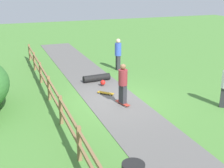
{
  "coord_description": "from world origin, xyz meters",
  "views": [
    {
      "loc": [
        -4.41,
        -11.2,
        4.91
      ],
      "look_at": [
        -0.27,
        -0.44,
        1.0
      ],
      "focal_mm": 47.37,
      "sensor_mm": 36.0,
      "label": 1
    }
  ],
  "objects_px": {
    "skateboard_loose": "(106,93)",
    "bystander_blue": "(118,53)",
    "skater_fallen": "(97,78)",
    "skater_riding": "(123,82)"
  },
  "relations": [
    {
      "from": "skater_riding",
      "to": "bystander_blue",
      "type": "height_order",
      "value": "bystander_blue"
    },
    {
      "from": "skateboard_loose",
      "to": "bystander_blue",
      "type": "height_order",
      "value": "bystander_blue"
    },
    {
      "from": "skater_riding",
      "to": "skateboard_loose",
      "type": "distance_m",
      "value": 1.72
    },
    {
      "from": "skater_fallen",
      "to": "bystander_blue",
      "type": "height_order",
      "value": "bystander_blue"
    },
    {
      "from": "skater_riding",
      "to": "skater_fallen",
      "type": "bearing_deg",
      "value": 90.45
    },
    {
      "from": "skateboard_loose",
      "to": "bystander_blue",
      "type": "xyz_separation_m",
      "value": [
        2.14,
        3.72,
        0.96
      ]
    },
    {
      "from": "skater_fallen",
      "to": "bystander_blue",
      "type": "distance_m",
      "value": 2.73
    },
    {
      "from": "skater_fallen",
      "to": "skateboard_loose",
      "type": "height_order",
      "value": "skater_fallen"
    },
    {
      "from": "bystander_blue",
      "to": "skater_fallen",
      "type": "bearing_deg",
      "value": -137.12
    },
    {
      "from": "skater_fallen",
      "to": "skateboard_loose",
      "type": "distance_m",
      "value": 1.97
    }
  ]
}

